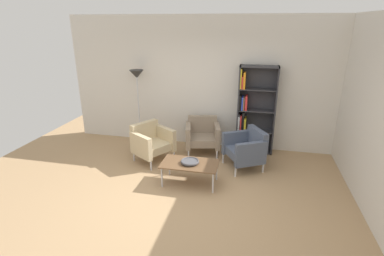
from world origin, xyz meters
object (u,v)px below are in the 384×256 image
(armchair_by_bookshelf, at_px, (151,142))
(floor_lamp_torchiere, at_px, (137,83))
(bookshelf_tall, at_px, (252,111))
(armchair_corner_red, at_px, (202,135))
(decorative_bowl, at_px, (190,161))
(armchair_spare_guest, at_px, (246,148))
(coffee_table_low, at_px, (190,165))

(armchair_by_bookshelf, xyz_separation_m, floor_lamp_torchiere, (-0.59, 0.82, 1.03))
(bookshelf_tall, relative_size, armchair_corner_red, 2.27)
(bookshelf_tall, height_order, decorative_bowl, bookshelf_tall)
(armchair_corner_red, distance_m, armchair_spare_guest, 1.10)
(bookshelf_tall, bearing_deg, armchair_spare_guest, -93.72)
(bookshelf_tall, bearing_deg, floor_lamp_torchiere, -177.19)
(bookshelf_tall, xyz_separation_m, floor_lamp_torchiere, (-2.57, -0.13, 0.52))
(coffee_table_low, height_order, armchair_corner_red, armchair_corner_red)
(bookshelf_tall, distance_m, armchair_spare_guest, 1.01)
(bookshelf_tall, bearing_deg, coffee_table_low, -120.22)
(floor_lamp_torchiere, bearing_deg, armchair_corner_red, -8.12)
(decorative_bowl, distance_m, armchair_by_bookshelf, 1.25)
(coffee_table_low, height_order, armchair_spare_guest, armchair_spare_guest)
(coffee_table_low, distance_m, armchair_corner_red, 1.37)
(decorative_bowl, height_order, floor_lamp_torchiere, floor_lamp_torchiere)
(decorative_bowl, xyz_separation_m, armchair_spare_guest, (0.94, 0.85, -0.02))
(coffee_table_low, distance_m, armchair_spare_guest, 1.27)
(armchair_corner_red, distance_m, floor_lamp_torchiere, 1.87)
(armchair_by_bookshelf, xyz_separation_m, armchair_spare_guest, (1.93, 0.09, 0.00))
(armchair_corner_red, bearing_deg, armchair_spare_guest, -40.29)
(decorative_bowl, distance_m, floor_lamp_torchiere, 2.45)
(armchair_spare_guest, distance_m, floor_lamp_torchiere, 2.82)
(bookshelf_tall, relative_size, decorative_bowl, 5.94)
(armchair_corner_red, xyz_separation_m, armchair_spare_guest, (0.97, -0.51, 0.00))
(decorative_bowl, relative_size, floor_lamp_torchiere, 0.18)
(decorative_bowl, bearing_deg, floor_lamp_torchiere, 134.88)
(armchair_by_bookshelf, bearing_deg, decorative_bowl, -94.98)
(floor_lamp_torchiere, bearing_deg, coffee_table_low, -45.12)
(armchair_by_bookshelf, relative_size, floor_lamp_torchiere, 0.54)
(bookshelf_tall, bearing_deg, armchair_by_bookshelf, -154.46)
(armchair_spare_guest, bearing_deg, decorative_bowl, -77.28)
(bookshelf_tall, bearing_deg, decorative_bowl, -120.22)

